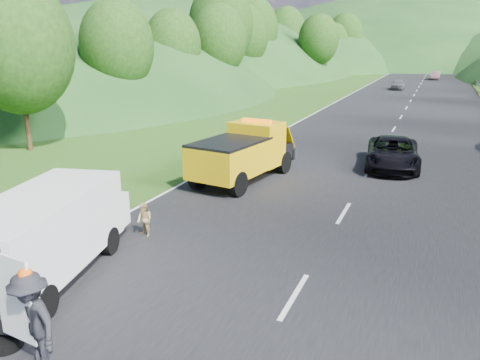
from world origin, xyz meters
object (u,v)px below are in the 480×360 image
at_px(tow_truck, 244,152).
at_px(white_van, 45,232).
at_px(woman, 114,228).
at_px(passing_suv, 391,168).
at_px(child, 145,236).
at_px(spare_tire, 7,348).
at_px(suitcase, 104,204).

bearing_deg(tow_truck, white_van, -87.96).
bearing_deg(woman, passing_suv, -68.25).
bearing_deg(woman, tow_truck, -49.78).
relative_size(white_van, child, 6.28).
bearing_deg(tow_truck, spare_tire, -80.68).
distance_m(spare_tire, passing_suv, 17.94).
xyz_separation_m(tow_truck, woman, (-1.76, -6.64, -1.22)).
bearing_deg(suitcase, child, -27.22).
relative_size(child, spare_tire, 1.64).
bearing_deg(tow_truck, passing_suv, 47.78).
bearing_deg(suitcase, tow_truck, 61.08).
height_order(woman, spare_tire, woman).
bearing_deg(suitcase, woman, -41.88).
bearing_deg(spare_tire, tow_truck, 90.83).
bearing_deg(passing_suv, white_van, -120.62).
bearing_deg(child, white_van, -81.44).
relative_size(spare_tire, passing_suv, 0.13).
height_order(suitcase, passing_suv, passing_suv).
xyz_separation_m(woman, spare_tire, (1.94, -5.83, 0.00)).
xyz_separation_m(white_van, spare_tire, (1.31, -2.50, -1.24)).
bearing_deg(passing_suv, suitcase, -136.36).
height_order(woman, child, woman).
relative_size(tow_truck, suitcase, 11.82).
xyz_separation_m(tow_truck, child, (-0.43, -6.84, -1.22)).
bearing_deg(tow_truck, woman, -96.38).
distance_m(child, passing_suv, 12.97).
relative_size(woman, spare_tire, 2.35).
height_order(tow_truck, spare_tire, tow_truck).
relative_size(child, suitcase, 2.05).
bearing_deg(passing_suv, spare_tire, -113.45).
distance_m(white_van, woman, 3.61).
distance_m(woman, passing_suv, 13.47).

